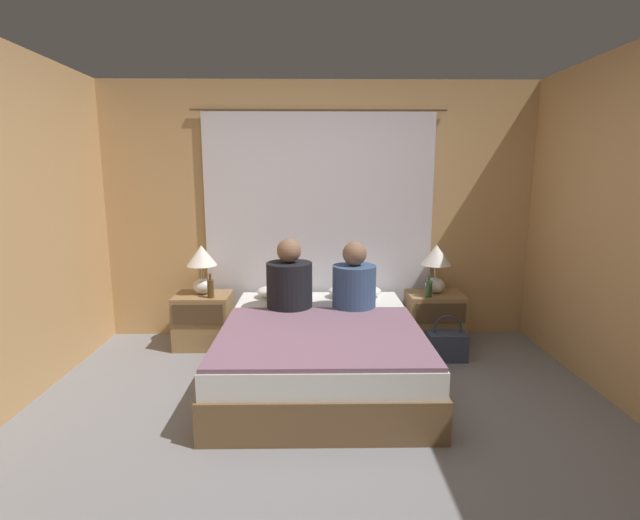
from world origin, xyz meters
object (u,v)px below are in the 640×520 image
object	(u,v)px
bed	(321,351)
beer_bottle_on_left_stand	(211,288)
nightstand_right	(434,319)
beer_bottle_on_right_stand	(429,288)
person_right_in_bed	(354,283)
lamp_right	(436,262)
person_left_in_bed	(289,282)
pillow_right	(355,291)
handbag_on_floor	(447,345)
pillow_left	(284,291)
nightstand_left	(204,320)
lamp_left	(202,263)

from	to	relation	value
bed	beer_bottle_on_left_stand	distance (m)	1.23
nightstand_right	beer_bottle_on_right_stand	bearing A→B (deg)	-129.76
beer_bottle_on_left_stand	person_right_in_bed	bearing A→B (deg)	-10.88
lamp_right	beer_bottle_on_right_stand	size ratio (longest dim) A/B	2.14
bed	person_left_in_bed	xyz separation A→B (m)	(-0.26, 0.37, 0.48)
lamp_right	person_left_in_bed	distance (m)	1.42
person_right_in_bed	pillow_right	bearing A→B (deg)	83.75
nightstand_right	lamp_right	distance (m)	0.55
handbag_on_floor	beer_bottle_on_right_stand	bearing A→B (deg)	114.73
nightstand_right	pillow_left	world-z (taller)	pillow_left
nightstand_left	nightstand_right	world-z (taller)	same
person_right_in_bed	beer_bottle_on_right_stand	bearing A→B (deg)	19.23
bed	nightstand_left	xyz separation A→B (m)	(-1.10, 0.73, 0.02)
lamp_right	person_left_in_bed	world-z (taller)	person_left_in_bed
person_left_in_bed	pillow_left	bearing A→B (deg)	100.82
nightstand_right	beer_bottle_on_left_stand	distance (m)	2.13
person_right_in_bed	nightstand_left	bearing A→B (deg)	165.45
bed	person_right_in_bed	distance (m)	0.67
lamp_left	pillow_right	world-z (taller)	lamp_left
pillow_right	person_left_in_bed	distance (m)	0.75
pillow_right	beer_bottle_on_left_stand	distance (m)	1.35
bed	beer_bottle_on_left_stand	bearing A→B (deg)	148.30
nightstand_left	beer_bottle_on_left_stand	world-z (taller)	beer_bottle_on_left_stand
pillow_left	handbag_on_floor	size ratio (longest dim) A/B	1.23
nightstand_left	pillow_left	bearing A→B (deg)	2.88
person_left_in_bed	nightstand_right	bearing A→B (deg)	14.89
lamp_left	lamp_right	distance (m)	2.20
bed	beer_bottle_on_left_stand	xyz separation A→B (m)	(-1.00, 0.62, 0.37)
nightstand_left	person_left_in_bed	world-z (taller)	person_left_in_bed
nightstand_right	person_right_in_bed	xyz separation A→B (m)	(-0.81, -0.36, 0.45)
beer_bottle_on_right_stand	nightstand_left	bearing A→B (deg)	176.89
nightstand_right	person_right_in_bed	bearing A→B (deg)	-155.79
nightstand_right	lamp_right	xyz separation A→B (m)	(0.00, 0.04, 0.55)
lamp_left	handbag_on_floor	distance (m)	2.36
person_right_in_bed	handbag_on_floor	distance (m)	1.00
pillow_left	handbag_on_floor	world-z (taller)	pillow_left
handbag_on_floor	lamp_left	bearing A→B (deg)	169.70
beer_bottle_on_left_stand	handbag_on_floor	xyz separation A→B (m)	(2.12, -0.25, -0.46)
lamp_left	pillow_right	distance (m)	1.47
nightstand_left	beer_bottle_on_left_stand	distance (m)	0.38
lamp_right	person_right_in_bed	distance (m)	0.91
pillow_right	person_left_in_bed	size ratio (longest dim) A/B	0.81
person_right_in_bed	handbag_on_floor	bearing A→B (deg)	-0.39
pillow_left	beer_bottle_on_right_stand	size ratio (longest dim) A/B	2.32
nightstand_left	lamp_right	bearing A→B (deg)	0.94
lamp_left	beer_bottle_on_right_stand	distance (m)	2.12
lamp_right	handbag_on_floor	xyz separation A→B (m)	(0.02, -0.40, -0.67)
person_left_in_bed	beer_bottle_on_right_stand	xyz separation A→B (m)	(1.27, 0.25, -0.12)
nightstand_right	beer_bottle_on_left_stand	size ratio (longest dim) A/B	2.27
nightstand_left	beer_bottle_on_right_stand	distance (m)	2.14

